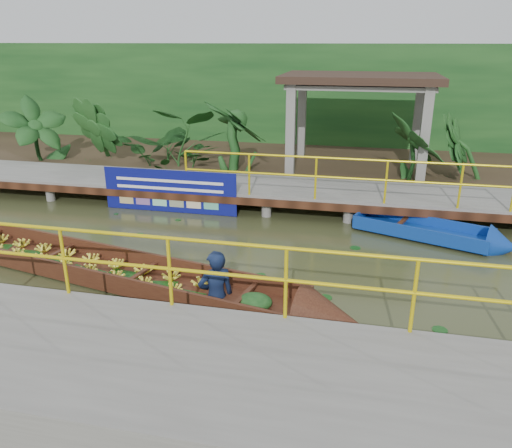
# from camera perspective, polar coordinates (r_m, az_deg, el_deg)

# --- Properties ---
(ground) EXTENTS (80.00, 80.00, 0.00)m
(ground) POSITION_cam_1_polar(r_m,az_deg,el_deg) (10.24, -7.31, -3.59)
(ground) COLOR #2F371B
(ground) RESTS_ON ground
(land_strip) EXTENTS (30.00, 8.00, 0.45)m
(land_strip) POSITION_cam_1_polar(r_m,az_deg,el_deg) (17.06, 1.07, 7.11)
(land_strip) COLOR #2E2217
(land_strip) RESTS_ON ground
(far_dock) EXTENTS (16.00, 2.06, 1.66)m
(far_dock) POSITION_cam_1_polar(r_m,az_deg,el_deg) (13.16, -2.37, 4.22)
(far_dock) COLOR slate
(far_dock) RESTS_ON ground
(near_dock) EXTENTS (18.00, 2.40, 1.73)m
(near_dock) POSITION_cam_1_polar(r_m,az_deg,el_deg) (6.39, -11.59, -16.89)
(near_dock) COLOR slate
(near_dock) RESTS_ON ground
(pavilion) EXTENTS (4.40, 3.00, 3.00)m
(pavilion) POSITION_cam_1_polar(r_m,az_deg,el_deg) (15.15, 11.78, 14.97)
(pavilion) COLOR slate
(pavilion) RESTS_ON ground
(foliage_backdrop) EXTENTS (30.00, 0.80, 4.00)m
(foliage_backdrop) POSITION_cam_1_polar(r_m,az_deg,el_deg) (19.19, 2.63, 13.95)
(foliage_backdrop) COLOR #133B16
(foliage_backdrop) RESTS_ON ground
(vendor_boat) EXTENTS (10.04, 3.04, 2.10)m
(vendor_boat) POSITION_cam_1_polar(r_m,az_deg,el_deg) (9.58, -16.58, -4.60)
(vendor_boat) COLOR #34160E
(vendor_boat) RESTS_ON ground
(moored_blue_boat) EXTENTS (3.47, 1.98, 0.81)m
(moored_blue_boat) POSITION_cam_1_polar(r_m,az_deg,el_deg) (11.49, 22.32, -1.53)
(moored_blue_boat) COLOR navy
(moored_blue_boat) RESTS_ON ground
(blue_banner) EXTENTS (3.47, 0.04, 1.08)m
(blue_banner) POSITION_cam_1_polar(r_m,az_deg,el_deg) (12.72, -9.85, 3.73)
(blue_banner) COLOR navy
(blue_banner) RESTS_ON ground
(tropical_plants) EXTENTS (14.46, 1.46, 1.82)m
(tropical_plants) POSITION_cam_1_polar(r_m,az_deg,el_deg) (14.89, -3.28, 9.60)
(tropical_plants) COLOR #133B16
(tropical_plants) RESTS_ON ground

